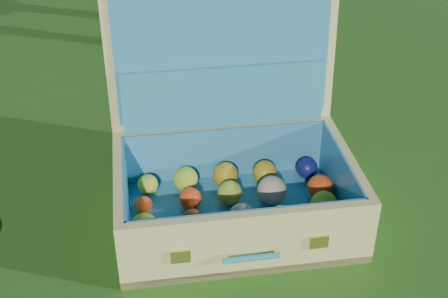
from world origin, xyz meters
TOP-DOWN VIEW (x-y plane):
  - ground at (0.00, 0.00)m, footprint 60.00×60.00m
  - suitcase at (-0.06, -0.02)m, footprint 0.63×0.53m

SIDE VIEW (x-z plane):
  - ground at x=0.00m, z-range 0.00..0.00m
  - suitcase at x=-0.06m, z-range -0.12..0.41m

